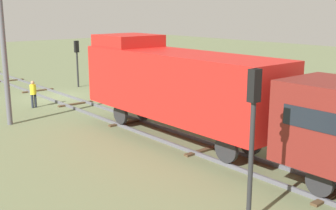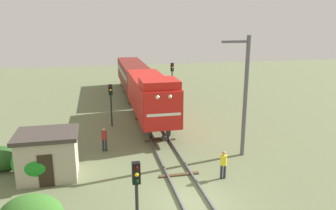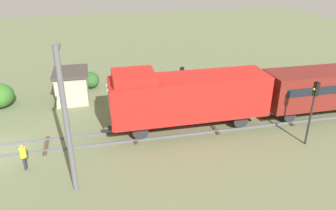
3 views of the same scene
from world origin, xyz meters
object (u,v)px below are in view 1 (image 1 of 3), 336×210
worker_near_track (33,92)px  catenary_mast (4,44)px  traffic_signal_near (77,55)px  traffic_signal_far (253,119)px  relay_hut (178,75)px  locomotive (175,82)px  traffic_signal_mid (233,79)px  worker_by_signal (173,92)px

worker_near_track → catenary_mast: catenary_mast is taller
traffic_signal_near → traffic_signal_far: bearing=73.4°
traffic_signal_far → relay_hut: traffic_signal_far is taller
worker_near_track → relay_hut: relay_hut is taller
locomotive → relay_hut: size_ratio=3.31×
locomotive → traffic_signal_near: (-3.20, -15.39, -0.22)m
traffic_signal_near → relay_hut: (-4.30, 7.16, -1.16)m
traffic_signal_mid → catenary_mast: catenary_mast is taller
relay_hut → worker_by_signal: bearing=44.6°
traffic_signal_near → catenary_mast: 11.33m
worker_near_track → traffic_signal_far: bearing=100.3°
locomotive → worker_near_track: locomotive is taller
catenary_mast → worker_near_track: bearing=-130.3°
locomotive → relay_hut: bearing=-132.3°
traffic_signal_far → catenary_mast: (1.34, -15.11, 1.18)m
catenary_mast → traffic_signal_mid: bearing=135.3°
traffic_signal_mid → catenary_mast: bearing=-44.7°
catenary_mast → relay_hut: size_ratio=2.31×
traffic_signal_mid → worker_near_track: (5.80, -11.24, -1.60)m
relay_hut → worker_near_track: bearing=-14.0°
worker_by_signal → catenary_mast: 10.09m
traffic_signal_far → catenary_mast: size_ratio=0.56×
worker_by_signal → locomotive: bearing=-35.7°
locomotive → traffic_signal_near: bearing=-101.7°
worker_near_track → relay_hut: (-9.90, 2.47, 0.40)m
traffic_signal_near → traffic_signal_mid: bearing=90.7°
worker_near_track → locomotive: bearing=116.8°
worker_near_track → relay_hut: size_ratio=0.49×
relay_hut → locomotive: bearing=47.7°
traffic_signal_far → relay_hut: 19.26m
worker_near_track → worker_by_signal: 8.73m
traffic_signal_far → traffic_signal_mid: bearing=-135.6°
traffic_signal_near → relay_hut: size_ratio=1.04×
traffic_signal_near → traffic_signal_mid: size_ratio=0.98×
traffic_signal_mid → relay_hut: traffic_signal_mid is taller
locomotive → catenary_mast: size_ratio=1.44×
traffic_signal_far → worker_near_track: bearing=-93.8°
locomotive → traffic_signal_mid: 3.45m
traffic_signal_far → relay_hut: bearing=-125.4°
traffic_signal_mid → catenary_mast: (8.34, -8.25, 1.69)m
relay_hut → traffic_signal_near: bearing=-59.0°
locomotive → relay_hut: (-7.50, -8.23, -1.38)m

